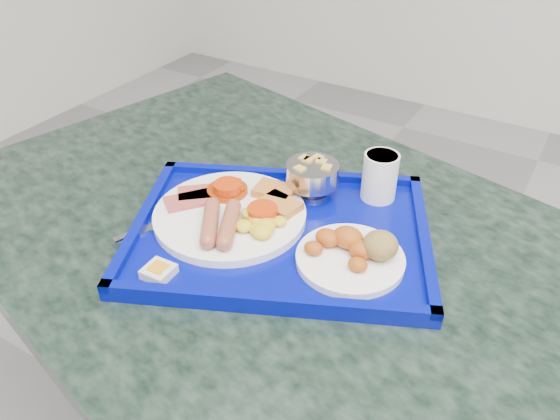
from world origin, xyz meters
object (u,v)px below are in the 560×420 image
Objects in this scene: bread_plate at (355,252)px; fruit_bowl at (312,174)px; table at (273,309)px; main_plate at (235,213)px; tray at (280,233)px; juice_cup at (380,175)px.

fruit_bowl is (-0.14, 0.13, 0.02)m from bread_plate.
main_plate is at bearing -150.16° from table.
juice_cup reaches higher than tray.
bread_plate reaches higher than main_plate.
fruit_bowl is at bearing 79.49° from table.
juice_cup reaches higher than table.
bread_plate is at bearing -8.84° from table.
tray is 6.80× the size of juice_cup.
tray is at bearing -35.59° from table.
juice_cup reaches higher than main_plate.
fruit_bowl is (0.02, 0.10, 0.25)m from table.
bread_plate is 0.19m from fruit_bowl.
main_plate is 0.15m from fruit_bowl.
fruit_bowl is at bearing 138.05° from bread_plate.
tray is at bearing -86.92° from fruit_bowl.
main_plate is (-0.05, -0.03, 0.22)m from table.
bread_plate is at bearing 1.75° from main_plate.
fruit_bowl is 0.12m from juice_cup.
fruit_bowl is at bearing 93.08° from tray.
main_plate is at bearing -133.57° from juice_cup.
table is at bearing 29.84° from main_plate.
main_plate is 2.76× the size of fruit_bowl.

